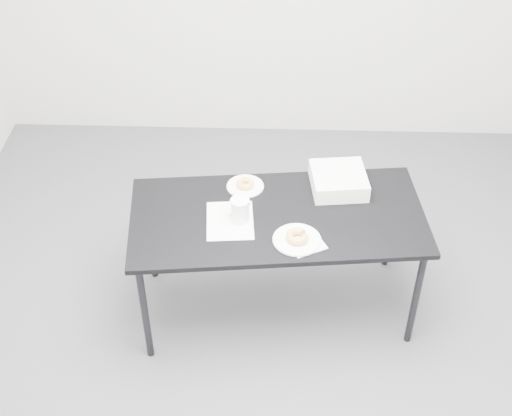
{
  "coord_description": "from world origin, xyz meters",
  "views": [
    {
      "loc": [
        0.12,
        -2.79,
        3.21
      ],
      "look_at": [
        0.03,
        0.02,
        0.84
      ],
      "focal_mm": 50.0,
      "sensor_mm": 36.0,
      "label": 1
    }
  ],
  "objects_px": {
    "donut_far": "(245,184)",
    "coffee_cup": "(240,210)",
    "plate_near": "(297,240)",
    "pen": "(240,209)",
    "bakery_box": "(339,180)",
    "plate_far": "(245,186)",
    "table": "(277,222)",
    "scorecard": "(230,221)",
    "donut_near": "(297,236)"
  },
  "relations": [
    {
      "from": "scorecard",
      "to": "bakery_box",
      "type": "distance_m",
      "value": 0.66
    },
    {
      "from": "coffee_cup",
      "to": "bakery_box",
      "type": "distance_m",
      "value": 0.61
    },
    {
      "from": "donut_far",
      "to": "coffee_cup",
      "type": "distance_m",
      "value": 0.29
    },
    {
      "from": "donut_far",
      "to": "plate_near",
      "type": "bearing_deg",
      "value": -56.81
    },
    {
      "from": "table",
      "to": "plate_far",
      "type": "height_order",
      "value": "plate_far"
    },
    {
      "from": "table",
      "to": "donut_far",
      "type": "bearing_deg",
      "value": 121.84
    },
    {
      "from": "table",
      "to": "pen",
      "type": "bearing_deg",
      "value": 165.6
    },
    {
      "from": "bakery_box",
      "to": "pen",
      "type": "bearing_deg",
      "value": -164.25
    },
    {
      "from": "donut_far",
      "to": "bakery_box",
      "type": "distance_m",
      "value": 0.52
    },
    {
      "from": "plate_near",
      "to": "donut_far",
      "type": "xyz_separation_m",
      "value": [
        -0.29,
        0.44,
        0.02
      ]
    },
    {
      "from": "scorecard",
      "to": "coffee_cup",
      "type": "height_order",
      "value": "coffee_cup"
    },
    {
      "from": "donut_far",
      "to": "bakery_box",
      "type": "xyz_separation_m",
      "value": [
        0.52,
        0.01,
        0.03
      ]
    },
    {
      "from": "pen",
      "to": "plate_far",
      "type": "bearing_deg",
      "value": 37.78
    },
    {
      "from": "donut_near",
      "to": "donut_far",
      "type": "relative_size",
      "value": 1.2
    },
    {
      "from": "plate_far",
      "to": "pen",
      "type": "bearing_deg",
      "value": -94.46
    },
    {
      "from": "pen",
      "to": "bakery_box",
      "type": "height_order",
      "value": "bakery_box"
    },
    {
      "from": "scorecard",
      "to": "donut_near",
      "type": "xyz_separation_m",
      "value": [
        0.35,
        -0.14,
        0.03
      ]
    },
    {
      "from": "donut_far",
      "to": "coffee_cup",
      "type": "height_order",
      "value": "coffee_cup"
    },
    {
      "from": "scorecard",
      "to": "plate_far",
      "type": "distance_m",
      "value": 0.3
    },
    {
      "from": "plate_near",
      "to": "donut_far",
      "type": "height_order",
      "value": "donut_far"
    },
    {
      "from": "donut_near",
      "to": "bakery_box",
      "type": "distance_m",
      "value": 0.51
    },
    {
      "from": "coffee_cup",
      "to": "donut_far",
      "type": "bearing_deg",
      "value": 87.36
    },
    {
      "from": "donut_near",
      "to": "coffee_cup",
      "type": "xyz_separation_m",
      "value": [
        -0.3,
        0.15,
        0.04
      ]
    },
    {
      "from": "plate_near",
      "to": "donut_far",
      "type": "distance_m",
      "value": 0.52
    },
    {
      "from": "donut_near",
      "to": "bakery_box",
      "type": "bearing_deg",
      "value": 62.4
    },
    {
      "from": "plate_near",
      "to": "scorecard",
      "type": "bearing_deg",
      "value": 157.91
    },
    {
      "from": "plate_far",
      "to": "bakery_box",
      "type": "height_order",
      "value": "bakery_box"
    },
    {
      "from": "table",
      "to": "plate_near",
      "type": "bearing_deg",
      "value": -69.15
    },
    {
      "from": "table",
      "to": "plate_far",
      "type": "xyz_separation_m",
      "value": [
        -0.18,
        0.24,
        0.06
      ]
    },
    {
      "from": "donut_far",
      "to": "bakery_box",
      "type": "relative_size",
      "value": 0.33
    },
    {
      "from": "donut_near",
      "to": "bakery_box",
      "type": "xyz_separation_m",
      "value": [
        0.23,
        0.45,
        0.02
      ]
    },
    {
      "from": "scorecard",
      "to": "coffee_cup",
      "type": "distance_m",
      "value": 0.09
    },
    {
      "from": "plate_far",
      "to": "coffee_cup",
      "type": "bearing_deg",
      "value": -92.64
    },
    {
      "from": "coffee_cup",
      "to": "bakery_box",
      "type": "bearing_deg",
      "value": 29.34
    },
    {
      "from": "scorecard",
      "to": "pen",
      "type": "relative_size",
      "value": 2.15
    },
    {
      "from": "pen",
      "to": "plate_near",
      "type": "distance_m",
      "value": 0.38
    },
    {
      "from": "plate_far",
      "to": "bakery_box",
      "type": "bearing_deg",
      "value": 1.17
    },
    {
      "from": "plate_far",
      "to": "donut_far",
      "type": "height_order",
      "value": "donut_far"
    },
    {
      "from": "plate_near",
      "to": "bakery_box",
      "type": "bearing_deg",
      "value": 62.4
    },
    {
      "from": "scorecard",
      "to": "bakery_box",
      "type": "height_order",
      "value": "bakery_box"
    },
    {
      "from": "plate_near",
      "to": "plate_far",
      "type": "relative_size",
      "value": 1.2
    },
    {
      "from": "pen",
      "to": "donut_far",
      "type": "distance_m",
      "value": 0.21
    },
    {
      "from": "plate_far",
      "to": "coffee_cup",
      "type": "distance_m",
      "value": 0.3
    },
    {
      "from": "table",
      "to": "plate_far",
      "type": "bearing_deg",
      "value": 121.84
    },
    {
      "from": "table",
      "to": "scorecard",
      "type": "bearing_deg",
      "value": -173.44
    },
    {
      "from": "plate_near",
      "to": "donut_far",
      "type": "relative_size",
      "value": 2.55
    },
    {
      "from": "plate_far",
      "to": "table",
      "type": "bearing_deg",
      "value": -52.12
    },
    {
      "from": "table",
      "to": "plate_far",
      "type": "relative_size",
      "value": 7.89
    },
    {
      "from": "pen",
      "to": "donut_far",
      "type": "relative_size",
      "value": 1.48
    },
    {
      "from": "table",
      "to": "pen",
      "type": "height_order",
      "value": "pen"
    }
  ]
}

